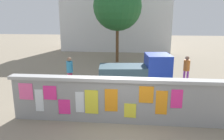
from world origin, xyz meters
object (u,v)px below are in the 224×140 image
Objects in this scene: motorcycle at (194,96)px; person_walking at (70,69)px; person_bystander at (187,67)px; bicycle_near at (65,96)px; tree_roadside at (117,6)px; auto_rickshaw_truck at (138,72)px.

person_walking reaches higher than motorcycle.
person_walking is at bearing -170.75° from person_bystander.
bicycle_near is 0.27× the size of tree_roadside.
person_bystander is at bearing 22.01° from auto_rickshaw_truck.
person_walking reaches higher than bicycle_near.
auto_rickshaw_truck is at bearing -76.88° from tree_roadside.
motorcycle is 1.17× the size of person_walking.
tree_roadside is at bearing 103.12° from auto_rickshaw_truck.
bicycle_near is at bearing -149.08° from person_bystander.
tree_roadside is (1.52, 9.47, 4.12)m from bicycle_near.
tree_roadside reaches higher than motorcycle.
person_bystander is at bearing 84.10° from motorcycle.
auto_rickshaw_truck is 3.65m from person_walking.
tree_roadside reaches higher than person_walking.
motorcycle is at bearing -66.25° from tree_roadside.
bicycle_near is (-3.16, -2.41, -0.54)m from auto_rickshaw_truck.
motorcycle is 6.36m from person_walking.
tree_roadside reaches higher than bicycle_near.
person_bystander is at bearing 9.25° from person_walking.
bicycle_near is at bearing -78.84° from person_walking.
auto_rickshaw_truck reaches higher than person_bystander.
person_walking is 8.08m from tree_roadside.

